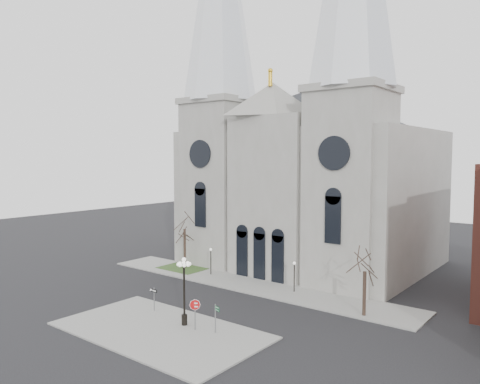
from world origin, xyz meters
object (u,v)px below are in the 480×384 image
Objects in this scene: globe_lamp at (184,283)px; one_way_sign at (154,295)px; stop_sign at (195,308)px; street_name_sign at (216,316)px.

one_way_sign is (-4.88, 0.88, -2.22)m from globe_lamp.
one_way_sign is (-6.40, 1.14, -0.37)m from stop_sign.
stop_sign is 0.44× the size of globe_lamp.
globe_lamp is 2.68× the size of one_way_sign.
globe_lamp is 2.46× the size of street_name_sign.
globe_lamp is at bearing 146.08° from stop_sign.
stop_sign is 1.97m from street_name_sign.
globe_lamp reaches higher than street_name_sign.
street_name_sign is at bearing -8.21° from stop_sign.
one_way_sign is 0.92× the size of street_name_sign.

